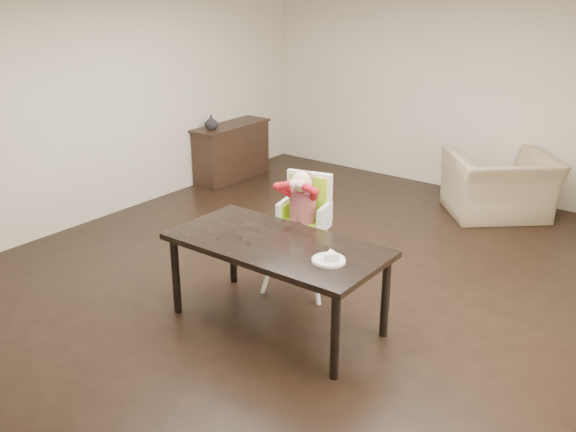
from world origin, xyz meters
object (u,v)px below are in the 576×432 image
object	(u,v)px
dining_table	(277,251)
armchair	(501,175)
sideboard	(232,151)
high_chair	(304,205)

from	to	relation	value
dining_table	armchair	xyz separation A→B (m)	(0.56, 3.66, -0.15)
sideboard	high_chair	bearing A→B (deg)	-37.36
sideboard	dining_table	bearing A→B (deg)	-43.12
dining_table	high_chair	xyz separation A→B (m)	(-0.25, 0.72, 0.14)
high_chair	sideboard	bearing A→B (deg)	129.32
dining_table	sideboard	bearing A→B (deg)	136.88
sideboard	armchair	bearing A→B (deg)	12.46
armchair	sideboard	size ratio (longest dim) A/B	0.94
armchair	dining_table	bearing A→B (deg)	40.19
dining_table	sideboard	distance (m)	4.19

